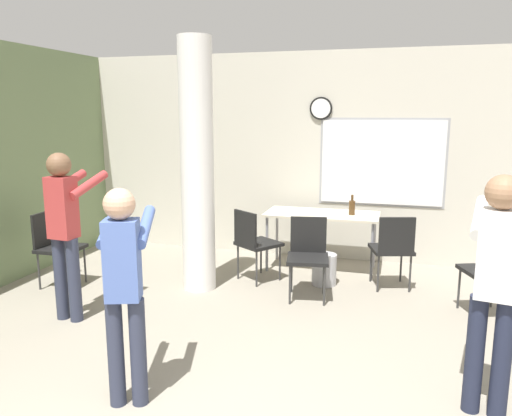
# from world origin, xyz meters

# --- Properties ---
(wall_back) EXTENTS (8.00, 0.15, 2.80)m
(wall_back) POSITION_xyz_m (0.01, 5.06, 1.40)
(wall_back) COLOR beige
(wall_back) RESTS_ON ground_plane
(support_pillar) EXTENTS (0.37, 0.37, 2.80)m
(support_pillar) POSITION_xyz_m (-1.21, 3.36, 1.40)
(support_pillar) COLOR white
(support_pillar) RESTS_ON ground_plane
(folding_table) EXTENTS (1.42, 0.66, 0.74)m
(folding_table) POSITION_xyz_m (0.03, 4.44, 0.68)
(folding_table) COLOR beige
(folding_table) RESTS_ON ground_plane
(bottle_on_table) EXTENTS (0.08, 0.08, 0.25)m
(bottle_on_table) POSITION_xyz_m (0.41, 4.44, 0.84)
(bottle_on_table) COLOR #4C3319
(bottle_on_table) RESTS_ON folding_table
(waste_bin) EXTENTS (0.29, 0.29, 0.37)m
(waste_bin) POSITION_xyz_m (0.16, 3.87, 0.18)
(waste_bin) COLOR #B2B2B7
(waste_bin) RESTS_ON ground_plane
(chair_by_left_wall) EXTENTS (0.45, 0.45, 0.87)m
(chair_by_left_wall) POSITION_xyz_m (-2.84, 2.98, 0.51)
(chair_by_left_wall) COLOR black
(chair_by_left_wall) RESTS_ON ground_plane
(chair_table_left) EXTENTS (0.61, 0.61, 0.87)m
(chair_table_left) POSITION_xyz_m (-0.67, 3.76, 0.51)
(chair_table_left) COLOR black
(chair_table_left) RESTS_ON ground_plane
(chair_table_front) EXTENTS (0.51, 0.51, 0.87)m
(chair_table_front) POSITION_xyz_m (0.04, 3.43, 0.51)
(chair_table_front) COLOR black
(chair_table_front) RESTS_ON ground_plane
(chair_mid_room) EXTENTS (0.57, 0.57, 0.87)m
(chair_mid_room) POSITION_xyz_m (1.86, 3.35, 0.51)
(chair_mid_room) COLOR black
(chair_mid_room) RESTS_ON ground_plane
(chair_table_right) EXTENTS (0.54, 0.54, 0.87)m
(chair_table_right) POSITION_xyz_m (0.92, 3.93, 0.51)
(chair_table_right) COLOR black
(chair_table_right) RESTS_ON ground_plane
(person_watching_back) EXTENTS (0.39, 0.62, 1.64)m
(person_watching_back) POSITION_xyz_m (-2.09, 2.20, 0.96)
(person_watching_back) COLOR #2D3347
(person_watching_back) RESTS_ON ground_plane
(person_playing_front) EXTENTS (0.47, 0.61, 1.52)m
(person_playing_front) POSITION_xyz_m (-0.80, 1.07, 0.90)
(person_playing_front) COLOR #2D3347
(person_playing_front) RESTS_ON ground_plane
(person_playing_side) EXTENTS (0.44, 0.66, 1.62)m
(person_playing_side) POSITION_xyz_m (1.58, 1.63, 0.96)
(person_playing_side) COLOR #1E2338
(person_playing_side) RESTS_ON ground_plane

